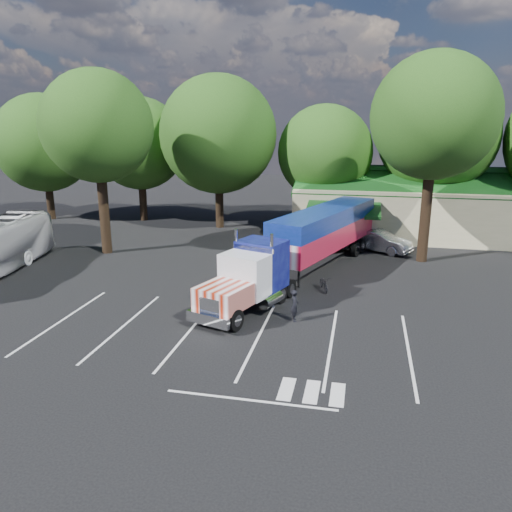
% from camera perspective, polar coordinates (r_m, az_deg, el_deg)
% --- Properties ---
extents(ground, '(120.00, 120.00, 0.00)m').
position_cam_1_polar(ground, '(28.39, -3.59, -3.80)').
color(ground, black).
rests_on(ground, ground).
extents(event_hall, '(24.20, 14.12, 5.55)m').
position_cam_1_polar(event_hall, '(44.62, 20.31, 5.26)').
color(event_hall, beige).
rests_on(event_hall, ground).
extents(tree_row_a, '(9.00, 9.00, 11.68)m').
position_cam_1_polar(tree_row_a, '(51.55, -23.08, 11.79)').
color(tree_row_a, black).
rests_on(tree_row_a, ground).
extents(tree_row_b, '(8.40, 8.40, 11.35)m').
position_cam_1_polar(tree_row_b, '(48.17, -13.16, 12.39)').
color(tree_row_b, black).
rests_on(tree_row_b, ground).
extents(tree_row_c, '(10.00, 10.00, 13.05)m').
position_cam_1_polar(tree_row_c, '(43.80, -4.35, 13.66)').
color(tree_row_c, black).
rests_on(tree_row_c, ground).
extents(tree_row_d, '(8.00, 8.00, 10.60)m').
position_cam_1_polar(tree_row_d, '(43.50, 7.88, 11.63)').
color(tree_row_d, black).
rests_on(tree_row_d, ground).
extents(tree_row_e, '(9.60, 9.60, 12.90)m').
position_cam_1_polar(tree_row_e, '(44.16, 20.03, 12.88)').
color(tree_row_e, black).
rests_on(tree_row_e, ground).
extents(tree_near_left, '(7.60, 7.60, 12.65)m').
position_cam_1_polar(tree_near_left, '(36.48, -17.70, 13.89)').
color(tree_near_left, black).
rests_on(tree_near_left, ground).
extents(tree_near_right, '(8.00, 8.00, 13.50)m').
position_cam_1_polar(tree_near_right, '(34.53, 19.72, 14.76)').
color(tree_near_right, black).
rests_on(tree_near_right, ground).
extents(semi_truck, '(8.46, 18.46, 3.94)m').
position_cam_1_polar(semi_truck, '(30.56, 6.03, 1.88)').
color(semi_truck, black).
rests_on(semi_truck, ground).
extents(woman, '(0.49, 0.63, 1.54)m').
position_cam_1_polar(woman, '(23.85, 4.45, -5.66)').
color(woman, black).
rests_on(woman, ground).
extents(bicycle, '(1.06, 1.72, 0.85)m').
position_cam_1_polar(bicycle, '(28.28, 7.76, -3.09)').
color(bicycle, black).
rests_on(bicycle, ground).
extents(silver_sedan, '(4.92, 3.51, 1.54)m').
position_cam_1_polar(silver_sedan, '(37.30, 13.87, 1.68)').
color(silver_sedan, '#96979D').
rests_on(silver_sedan, ground).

